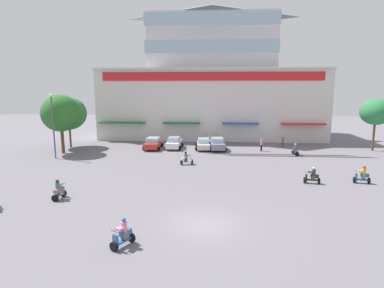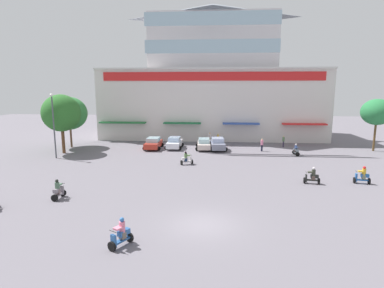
# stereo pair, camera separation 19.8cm
# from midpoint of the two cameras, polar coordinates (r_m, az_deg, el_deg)

# --- Properties ---
(ground_plane) EXTENTS (128.00, 128.00, 0.00)m
(ground_plane) POSITION_cam_midpoint_polar(r_m,az_deg,el_deg) (32.41, 3.15, -4.73)
(ground_plane) COLOR slate
(colonial_building) EXTENTS (36.03, 19.01, 21.97)m
(colonial_building) POSITION_cam_midpoint_polar(r_m,az_deg,el_deg) (55.24, 3.81, 11.06)
(colonial_building) COLOR silver
(colonial_building) RESTS_ON ground
(plaza_tree_0) EXTENTS (4.77, 5.16, 7.04)m
(plaza_tree_0) POSITION_cam_midpoint_polar(r_m,az_deg,el_deg) (47.19, -21.10, 5.17)
(plaza_tree_0) COLOR brown
(plaza_tree_0) RESTS_ON ground
(plaza_tree_1) EXTENTS (3.93, 4.14, 6.86)m
(plaza_tree_1) POSITION_cam_midpoint_polar(r_m,az_deg,el_deg) (47.93, 30.47, 4.97)
(plaza_tree_1) COLOR brown
(plaza_tree_1) RESTS_ON ground
(plaza_tree_2) EXTENTS (4.67, 5.06, 7.47)m
(plaza_tree_2) POSITION_cam_midpoint_polar(r_m,az_deg,el_deg) (43.17, -22.37, 5.17)
(plaza_tree_2) COLOR brown
(plaza_tree_2) RESTS_ON ground
(parked_car_0) EXTENTS (2.45, 4.42, 1.55)m
(parked_car_0) POSITION_cam_midpoint_polar(r_m,az_deg,el_deg) (43.66, -6.83, 0.14)
(parked_car_0) COLOR #B02F21
(parked_car_0) RESTS_ON ground
(parked_car_1) EXTENTS (2.38, 4.26, 1.56)m
(parked_car_1) POSITION_cam_midpoint_polar(r_m,az_deg,el_deg) (43.70, -3.05, 0.22)
(parked_car_1) COLOR white
(parked_car_1) RESTS_ON ground
(parked_car_2) EXTENTS (2.42, 4.45, 1.49)m
(parked_car_2) POSITION_cam_midpoint_polar(r_m,az_deg,el_deg) (43.07, 2.30, 0.03)
(parked_car_2) COLOR beige
(parked_car_2) RESTS_ON ground
(parked_car_3) EXTENTS (2.64, 4.31, 1.63)m
(parked_car_3) POSITION_cam_midpoint_polar(r_m,az_deg,el_deg) (42.77, 4.75, 0.02)
(parked_car_3) COLOR gray
(parked_car_3) RESTS_ON ground
(scooter_rider_0) EXTENTS (1.39, 0.76, 1.57)m
(scooter_rider_0) POSITION_cam_midpoint_polar(r_m,az_deg,el_deg) (31.61, 28.51, -5.14)
(scooter_rider_0) COLOR black
(scooter_rider_0) RESTS_ON ground
(scooter_rider_2) EXTENTS (0.62, 1.48, 1.44)m
(scooter_rider_2) POSITION_cam_midpoint_polar(r_m,az_deg,el_deg) (41.41, 18.34, -1.11)
(scooter_rider_2) COLOR black
(scooter_rider_2) RESTS_ON ground
(scooter_rider_3) EXTENTS (1.40, 0.72, 1.50)m
(scooter_rider_3) POSITION_cam_midpoint_polar(r_m,az_deg,el_deg) (29.75, 21.01, -5.55)
(scooter_rider_3) COLOR black
(scooter_rider_3) RESTS_ON ground
(scooter_rider_4) EXTENTS (0.59, 1.34, 1.55)m
(scooter_rider_4) POSITION_cam_midpoint_polar(r_m,az_deg,el_deg) (26.12, -22.75, -7.74)
(scooter_rider_4) COLOR black
(scooter_rider_4) RESTS_ON ground
(scooter_rider_5) EXTENTS (1.43, 0.98, 1.48)m
(scooter_rider_5) POSITION_cam_midpoint_polar(r_m,az_deg,el_deg) (34.55, -0.83, -2.74)
(scooter_rider_5) COLOR black
(scooter_rider_5) RESTS_ON ground
(scooter_rider_7) EXTENTS (1.15, 1.45, 1.58)m
(scooter_rider_7) POSITION_cam_midpoint_polar(r_m,az_deg,el_deg) (17.76, -12.34, -15.67)
(scooter_rider_7) COLOR black
(scooter_rider_7) RESTS_ON ground
(pedestrian_0) EXTENTS (0.52, 0.52, 1.72)m
(pedestrian_0) POSITION_cam_midpoint_polar(r_m,az_deg,el_deg) (47.22, 3.33, 1.20)
(pedestrian_0) COLOR #757758
(pedestrian_0) RESTS_ON ground
(pedestrian_1) EXTENTS (0.37, 0.37, 1.66)m
(pedestrian_1) POSITION_cam_midpoint_polar(r_m,az_deg,el_deg) (46.71, 4.82, 1.06)
(pedestrian_1) COLOR #231E45
(pedestrian_1) RESTS_ON ground
(pedestrian_2) EXTENTS (0.47, 0.47, 1.68)m
(pedestrian_2) POSITION_cam_midpoint_polar(r_m,az_deg,el_deg) (42.67, 12.62, -0.02)
(pedestrian_2) COLOR black
(pedestrian_2) RESTS_ON ground
(pedestrian_3) EXTENTS (0.42, 0.42, 1.62)m
(pedestrian_3) POSITION_cam_midpoint_polar(r_m,az_deg,el_deg) (46.45, 16.27, 0.60)
(pedestrian_3) COLOR #302841
(pedestrian_3) RESTS_ON ground
(streetlamp_near) EXTENTS (0.40, 0.40, 7.60)m
(streetlamp_near) POSITION_cam_midpoint_polar(r_m,az_deg,el_deg) (40.41, -23.55, 3.73)
(streetlamp_near) COLOR #474C51
(streetlamp_near) RESTS_ON ground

